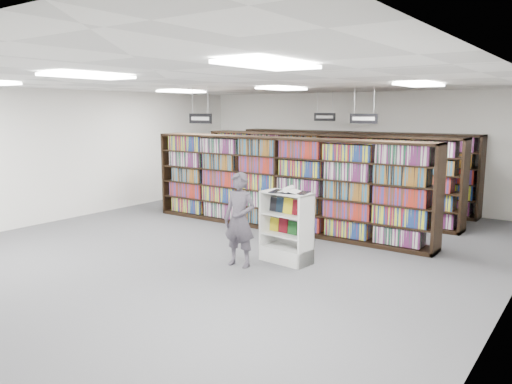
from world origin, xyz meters
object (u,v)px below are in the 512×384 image
Objects in this scene: bookshelf_row_near at (281,184)px; endcap_display at (287,237)px; shopper at (240,220)px; open_book at (289,191)px.

bookshelf_row_near is 5.51× the size of endcap_display.
shopper reaches higher than endcap_display.
bookshelf_row_near is at bearing 113.98° from open_book.
endcap_display is at bearing 45.54° from shopper.
endcap_display is 1.77× the size of open_book.
bookshelf_row_near is 4.25× the size of shopper.
shopper is (-0.60, -0.65, -0.48)m from open_book.
endcap_display is 0.96m from shopper.
open_book is at bearing -54.36° from bookshelf_row_near.
bookshelf_row_near is at bearing 102.04° from shopper.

